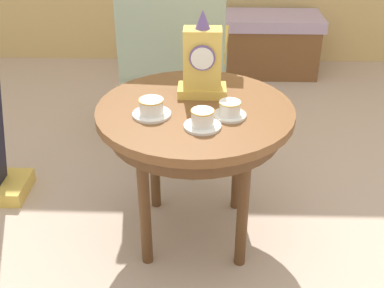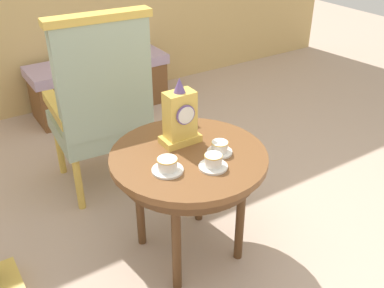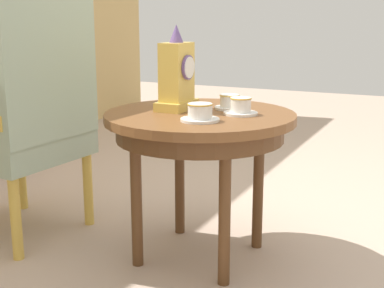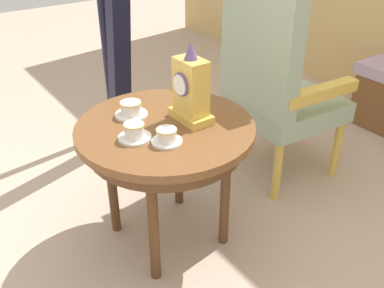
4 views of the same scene
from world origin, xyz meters
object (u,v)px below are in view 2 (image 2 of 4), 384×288
(teacup_left, at_px, (167,165))
(teacup_center, at_px, (219,148))
(side_table, at_px, (189,166))
(teacup_right, at_px, (213,162))
(window_bench, at_px, (100,85))
(armchair, at_px, (101,104))
(mantel_clock, at_px, (180,118))

(teacup_left, relative_size, teacup_center, 1.17)
(side_table, height_order, teacup_right, teacup_right)
(side_table, height_order, window_bench, side_table)
(teacup_left, bearing_deg, armchair, 87.85)
(teacup_left, height_order, armchair, armchair)
(teacup_center, relative_size, window_bench, 0.10)
(armchair, bearing_deg, teacup_right, -80.40)
(side_table, relative_size, teacup_right, 5.71)
(teacup_center, xyz_separation_m, mantel_clock, (-0.10, 0.18, 0.11))
(teacup_center, bearing_deg, armchair, 107.01)
(side_table, height_order, teacup_center, teacup_center)
(teacup_left, distance_m, teacup_center, 0.28)
(teacup_right, xyz_separation_m, teacup_center, (0.10, 0.09, -0.00))
(mantel_clock, distance_m, armchair, 0.67)
(teacup_right, xyz_separation_m, armchair, (-0.15, 0.91, -0.04))
(side_table, height_order, teacup_left, teacup_left)
(teacup_left, xyz_separation_m, teacup_right, (0.19, -0.09, 0.00))
(teacup_center, height_order, armchair, armchair)
(teacup_right, bearing_deg, teacup_left, 155.07)
(side_table, distance_m, window_bench, 1.93)
(teacup_center, bearing_deg, teacup_right, -137.33)
(side_table, bearing_deg, teacup_center, -28.44)
(teacup_left, height_order, mantel_clock, mantel_clock)
(teacup_center, height_order, window_bench, teacup_center)
(mantel_clock, bearing_deg, teacup_left, -134.26)
(armchair, bearing_deg, window_bench, 69.44)
(teacup_left, height_order, teacup_right, teacup_right)
(teacup_left, bearing_deg, window_bench, 76.92)
(armchair, bearing_deg, teacup_left, -92.15)
(teacup_center, xyz_separation_m, armchair, (-0.25, 0.82, -0.04))
(mantel_clock, bearing_deg, teacup_center, -60.56)
(teacup_left, height_order, window_bench, teacup_left)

